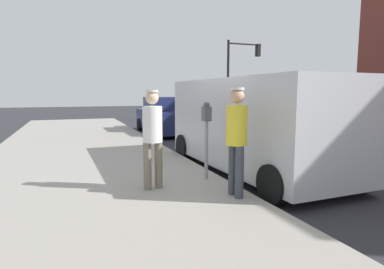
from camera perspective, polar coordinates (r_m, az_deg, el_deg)
ground_plane at (r=7.52m, az=10.68°, el=-6.98°), size 80.00×80.00×0.00m
sidewalk_slab at (r=6.45m, az=-17.22°, el=-8.90°), size 5.00×32.00×0.15m
parking_meter_near at (r=6.30m, az=2.55°, el=1.30°), size 0.14×0.18×1.52m
pedestrian_in_yellow at (r=5.29m, az=7.80°, el=0.00°), size 0.34×0.36×1.77m
pedestrian_in_white at (r=5.71m, az=-6.91°, el=0.31°), size 0.35×0.34×1.74m
parked_van at (r=7.62m, az=10.84°, el=2.02°), size 2.26×5.26×2.15m
parked_sedan_behind at (r=14.87m, az=-4.43°, el=3.08°), size 2.05×4.45×1.65m
traffic_light_corner at (r=22.02m, az=8.32°, el=11.60°), size 2.48×0.42×5.20m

